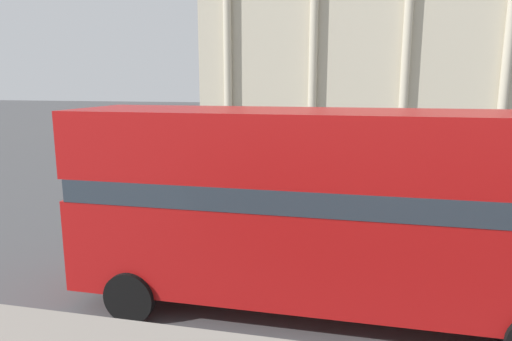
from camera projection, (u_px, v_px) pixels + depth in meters
double_decker_bus at (323, 204)px, 9.07m from camera, size 10.10×2.70×4.17m
plaza_building_left at (361, 16)px, 52.98m from camera, size 36.03×13.98×24.50m
traffic_light_mid at (284, 136)px, 20.86m from camera, size 0.42×0.24×3.43m
pedestrian_olive at (213, 181)px, 17.61m from camera, size 0.32×0.32×1.67m
pedestrian_blue at (304, 131)px, 35.71m from camera, size 0.32×0.32×1.64m
pedestrian_white at (228, 151)px, 25.04m from camera, size 0.32×0.32×1.69m
pedestrian_grey at (503, 144)px, 27.45m from camera, size 0.32×0.32×1.79m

